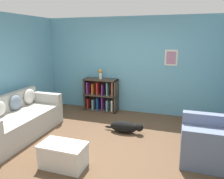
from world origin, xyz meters
name	(u,v)px	position (x,y,z in m)	size (l,w,h in m)	color
ground_plane	(106,147)	(0.00, 0.00, 0.00)	(14.00, 14.00, 0.00)	brown
wall_back	(133,66)	(0.00, 2.25, 1.30)	(5.60, 0.13, 2.60)	#609EB7
couch	(17,121)	(-1.98, -0.09, 0.33)	(0.91, 2.02, 0.85)	#ADA89E
bookshelf	(102,95)	(-0.85, 2.02, 0.44)	(0.96, 0.36, 0.92)	#42382D
recliner_chair	(217,141)	(1.95, 0.18, 0.35)	(1.02, 1.03, 1.00)	slate
coffee_table	(63,155)	(-0.43, -0.83, 0.21)	(0.74, 0.43, 0.40)	silver
dog	(125,127)	(0.20, 0.74, 0.14)	(0.89, 0.24, 0.26)	black
vase	(100,73)	(-0.87, 2.00, 1.08)	(0.11, 0.11, 0.27)	silver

